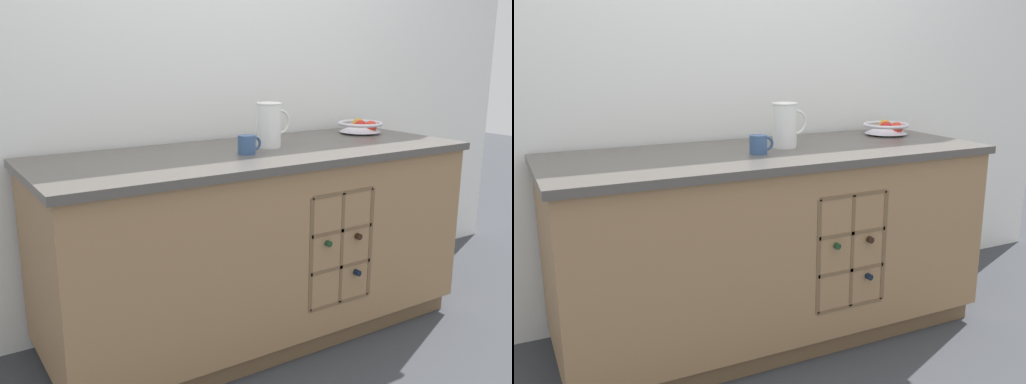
# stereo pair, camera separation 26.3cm
# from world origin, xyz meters

# --- Properties ---
(ground_plane) EXTENTS (14.00, 14.00, 0.00)m
(ground_plane) POSITION_xyz_m (0.00, 0.00, 0.00)
(ground_plane) COLOR #383A3F
(back_wall) EXTENTS (4.40, 0.06, 2.55)m
(back_wall) POSITION_xyz_m (0.00, 0.43, 1.27)
(back_wall) COLOR white
(back_wall) RESTS_ON ground_plane
(kitchen_island) EXTENTS (2.02, 0.76, 0.90)m
(kitchen_island) POSITION_xyz_m (0.00, -0.00, 0.45)
(kitchen_island) COLOR brown
(kitchen_island) RESTS_ON ground_plane
(fruit_bowl) EXTENTS (0.24, 0.24, 0.08)m
(fruit_bowl) POSITION_xyz_m (0.77, 0.15, 0.94)
(fruit_bowl) COLOR silver
(fruit_bowl) RESTS_ON kitchen_island
(white_pitcher) EXTENTS (0.18, 0.12, 0.21)m
(white_pitcher) POSITION_xyz_m (0.10, 0.04, 1.00)
(white_pitcher) COLOR white
(white_pitcher) RESTS_ON kitchen_island
(ceramic_mug) EXTENTS (0.11, 0.08, 0.08)m
(ceramic_mug) POSITION_xyz_m (-0.09, -0.07, 0.94)
(ceramic_mug) COLOR #385684
(ceramic_mug) RESTS_ON kitchen_island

